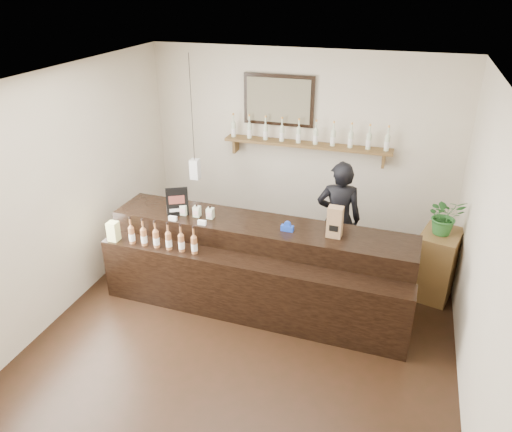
% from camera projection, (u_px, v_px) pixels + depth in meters
% --- Properties ---
extents(ground, '(5.00, 5.00, 0.00)m').
position_uv_depth(ground, '(249.00, 330.00, 5.72)').
color(ground, black).
rests_on(ground, ground).
extents(room_shell, '(5.00, 5.00, 5.00)m').
position_uv_depth(room_shell, '(248.00, 194.00, 4.98)').
color(room_shell, beige).
rests_on(room_shell, ground).
extents(back_wall_decor, '(2.66, 0.96, 1.69)m').
position_uv_depth(back_wall_decor, '(290.00, 125.00, 7.04)').
color(back_wall_decor, brown).
rests_on(back_wall_decor, ground).
extents(counter, '(3.68, 1.11, 1.19)m').
position_uv_depth(counter, '(256.00, 268.00, 6.02)').
color(counter, black).
rests_on(counter, ground).
extents(promo_sign, '(0.24, 0.14, 0.37)m').
position_uv_depth(promo_sign, '(177.00, 202.00, 6.01)').
color(promo_sign, black).
rests_on(promo_sign, counter).
extents(paper_bag, '(0.17, 0.13, 0.36)m').
position_uv_depth(paper_bag, '(335.00, 222.00, 5.53)').
color(paper_bag, brown).
rests_on(paper_bag, counter).
extents(tape_dispenser, '(0.15, 0.06, 0.12)m').
position_uv_depth(tape_dispenser, '(287.00, 227.00, 5.71)').
color(tape_dispenser, '#1736A1').
rests_on(tape_dispenser, counter).
extents(side_cabinet, '(0.57, 0.69, 0.87)m').
position_uv_depth(side_cabinet, '(436.00, 264.00, 6.20)').
color(side_cabinet, brown).
rests_on(side_cabinet, ground).
extents(potted_plant, '(0.51, 0.48, 0.47)m').
position_uv_depth(potted_plant, '(445.00, 216.00, 5.90)').
color(potted_plant, '#2A6729').
rests_on(potted_plant, side_cabinet).
extents(shopkeeper, '(0.71, 0.51, 1.80)m').
position_uv_depth(shopkeeper, '(339.00, 212.00, 6.47)').
color(shopkeeper, black).
rests_on(shopkeeper, ground).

